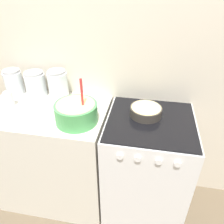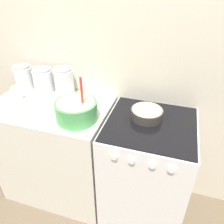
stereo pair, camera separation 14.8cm
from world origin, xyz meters
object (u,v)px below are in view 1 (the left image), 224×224
(storage_jar_left, at_px, (14,84))
(baking_pan, at_px, (146,111))
(stove, at_px, (145,168))
(storage_jar_middle, at_px, (36,86))
(mixing_bowl, at_px, (76,112))
(storage_jar_right, at_px, (58,86))
(tin_can, at_px, (9,99))

(storage_jar_left, bearing_deg, baking_pan, -7.31)
(baking_pan, height_order, storage_jar_left, storage_jar_left)
(stove, xyz_separation_m, storage_jar_left, (-1.12, 0.19, 0.55))
(stove, bearing_deg, storage_jar_middle, 168.22)
(mixing_bowl, height_order, storage_jar_right, mixing_bowl)
(mixing_bowl, distance_m, baking_pan, 0.48)
(storage_jar_left, bearing_deg, storage_jar_right, 0.00)
(mixing_bowl, xyz_separation_m, storage_jar_left, (-0.63, 0.30, 0.01))
(mixing_bowl, xyz_separation_m, tin_can, (-0.56, 0.10, -0.02))
(baking_pan, bearing_deg, storage_jar_right, 168.76)
(stove, relative_size, storage_jar_right, 4.10)
(storage_jar_middle, xyz_separation_m, tin_can, (-0.12, -0.20, -0.03))
(tin_can, bearing_deg, mixing_bowl, -10.27)
(baking_pan, bearing_deg, stove, -52.66)
(mixing_bowl, xyz_separation_m, storage_jar_right, (-0.24, 0.30, 0.02))
(storage_jar_right, distance_m, tin_can, 0.37)
(mixing_bowl, bearing_deg, storage_jar_middle, 145.65)
(stove, bearing_deg, baking_pan, 127.34)
(storage_jar_left, bearing_deg, tin_can, -70.46)
(stove, distance_m, storage_jar_right, 0.95)
(storage_jar_middle, bearing_deg, storage_jar_left, -180.00)
(baking_pan, xyz_separation_m, storage_jar_left, (-1.08, 0.14, 0.05))
(storage_jar_left, relative_size, tin_can, 1.75)
(mixing_bowl, relative_size, baking_pan, 1.43)
(storage_jar_middle, distance_m, tin_can, 0.23)
(mixing_bowl, bearing_deg, baking_pan, 19.34)
(mixing_bowl, relative_size, storage_jar_left, 1.55)
(stove, xyz_separation_m, tin_can, (-1.05, -0.00, 0.53))
(storage_jar_right, bearing_deg, tin_can, -147.87)
(mixing_bowl, xyz_separation_m, baking_pan, (0.45, 0.16, -0.04))
(stove, relative_size, storage_jar_middle, 4.61)
(mixing_bowl, bearing_deg, storage_jar_left, 154.61)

